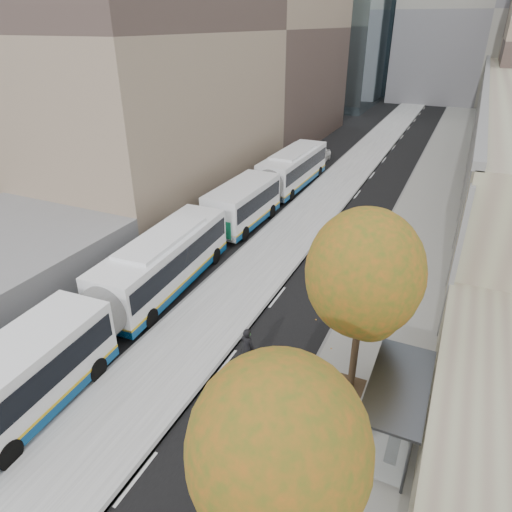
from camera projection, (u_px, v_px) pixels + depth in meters
The scene contains 11 objects.
bus_platform at pixel (329, 194), 38.96m from camera, with size 4.25×150.00×0.15m, color #A2A2A2.
sidewalk at pixel (427, 208), 36.00m from camera, with size 4.75×150.00×0.08m, color gray.
building_midrise at pixel (173, 29), 45.04m from camera, with size 24.00×46.00×25.00m, color gray.
building_far_block at pixel (494, 9), 77.72m from camera, with size 30.00×18.00×30.00m, color gray.
bus_shelter at pixel (403, 395), 15.02m from camera, with size 1.90×4.40×2.53m.
tree_b at pixel (278, 451), 9.68m from camera, with size 4.00×4.00×6.97m.
tree_c at pixel (364, 274), 16.04m from camera, with size 4.20×4.20×7.28m.
bus_near at pixel (118, 299), 21.23m from camera, with size 3.60×18.16×3.01m.
bus_far at pixel (274, 181), 36.78m from camera, with size 3.00×18.42×3.06m.
cyclist at pixel (247, 358), 18.70m from camera, with size 0.86×1.88×2.32m.
distant_car at pixel (321, 155), 47.93m from camera, with size 1.47×3.66×1.25m, color white.
Camera 1 is at (5.97, -1.29, 13.15)m, focal length 32.00 mm.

